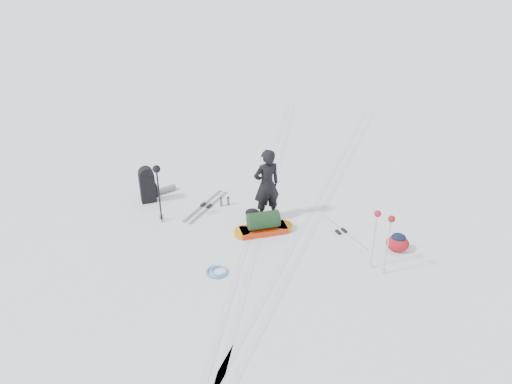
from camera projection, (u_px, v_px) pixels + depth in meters
ground at (255, 230)px, 11.49m from camera, size 200.00×200.00×0.00m
ski_tracks at (288, 214)px, 12.12m from camera, size 3.38×17.97×0.01m
skier at (267, 185)px, 11.51m from camera, size 0.78×0.73×1.79m
pulk_sled at (263, 225)px, 11.30m from camera, size 1.39×0.99×0.52m
expedition_rucksack at (150, 185)px, 12.52m from camera, size 0.70×1.01×0.94m
ski_poles_black at (157, 176)px, 11.26m from camera, size 0.18×0.18×1.46m
ski_poles_silver at (384, 223)px, 9.60m from camera, size 0.40×0.28×1.36m
touring_skis_grey at (206, 206)px, 12.42m from camera, size 0.66×1.76×0.06m
touring_skis_white at (341, 232)px, 11.37m from camera, size 1.28×1.43×0.06m
rope_coil at (218, 271)px, 10.07m from camera, size 0.54×0.54×0.05m
small_daypack at (398, 242)px, 10.67m from camera, size 0.59×0.52×0.42m
thermos_pair at (225, 201)px, 12.43m from camera, size 0.22×0.18×0.24m
stuff_sack at (253, 213)px, 11.93m from camera, size 0.37×0.29×0.22m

